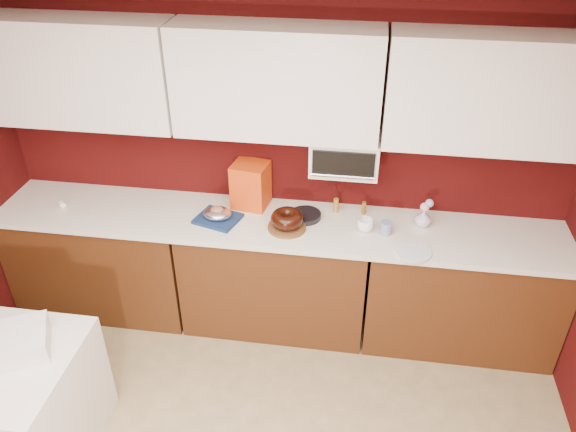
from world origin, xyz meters
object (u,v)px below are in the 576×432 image
Objects in this scene: bundt_cake at (287,219)px; foil_ham_nest at (217,213)px; pandoro_box at (251,185)px; blue_jar at (386,228)px; coffee_mug at (365,224)px; flower_vase at (423,217)px; newspaper_stack at (13,344)px; toaster_oven at (345,154)px.

foil_ham_nest is (-0.49, 0.03, -0.03)m from bundt_cake.
blue_jar is at bearing -4.46° from pandoro_box.
pandoro_box is 0.86m from coffee_mug.
blue_jar is 0.28m from flower_vase.
flower_vase is at bearing 10.88° from bundt_cake.
coffee_mug is 2.24m from newspaper_stack.
bundt_cake is 0.68× the size of pandoro_box.
flower_vase is (0.25, 0.14, 0.02)m from blue_jar.
foil_ham_nest is 0.59× the size of pandoro_box.
foil_ham_nest is at bearing 55.93° from newspaper_stack.
bundt_cake reaches higher than coffee_mug.
pandoro_box is at bearing 138.08° from bundt_cake.
blue_jar is at bearing 3.19° from bundt_cake.
toaster_oven is 2.28m from newspaper_stack.
coffee_mug reaches higher than blue_jar.
toaster_oven is 4.23× the size of coffee_mug.
newspaper_stack is at bearing -148.19° from blue_jar.
coffee_mug is (0.53, 0.06, -0.03)m from bundt_cake.
foil_ham_nest is at bearing -178.79° from coffee_mug.
bundt_cake is 0.53m from coffee_mug.
pandoro_box is (-0.30, 0.27, 0.08)m from bundt_cake.
bundt_cake is 0.49m from foil_ham_nest.
flower_vase is 2.63m from newspaper_stack.
foil_ham_nest is at bearing 176.03° from bundt_cake.
toaster_oven is 0.58m from bundt_cake.
toaster_oven is at bearing 133.31° from coffee_mug.
toaster_oven reaches higher than flower_vase.
blue_jar is at bearing -7.64° from coffee_mug.
pandoro_box is 0.90× the size of newspaper_stack.
blue_jar is (1.16, 0.00, -0.01)m from foil_ham_nest.
toaster_oven is at bearing 173.58° from flower_vase.
foil_ham_nest is at bearing -174.26° from flower_vase.
flower_vase is (1.41, 0.14, 0.01)m from foil_ham_nest.
blue_jar is (0.14, -0.02, -0.01)m from coffee_mug.
foil_ham_nest is 2.11× the size of blue_jar.
coffee_mug is at bearing -5.44° from pandoro_box.
flower_vase reaches higher than blue_jar.
foil_ham_nest is at bearing -119.56° from pandoro_box.
newspaper_stack is (-1.99, -1.23, -0.13)m from blue_jar.
flower_vase is at bearing 31.52° from newspaper_stack.
foil_ham_nest is at bearing -166.42° from toaster_oven.
bundt_cake reaches higher than foil_ham_nest.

